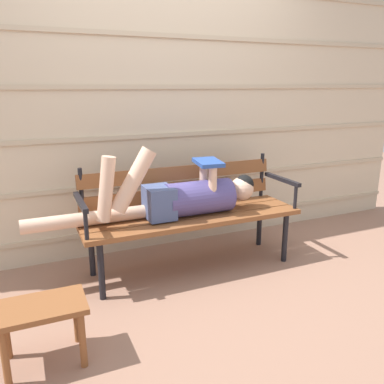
{
  "coord_description": "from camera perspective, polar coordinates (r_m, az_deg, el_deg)",
  "views": [
    {
      "loc": [
        -1.15,
        -2.56,
        1.41
      ],
      "look_at": [
        0.0,
        0.06,
        0.63
      ],
      "focal_mm": 36.76,
      "sensor_mm": 36.0,
      "label": 1
    }
  ],
  "objects": [
    {
      "name": "ground_plane",
      "position": [
        3.14,
        0.44,
        -11.34
      ],
      "size": [
        12.0,
        12.0,
        0.0
      ],
      "primitive_type": "plane",
      "color": "#936B56"
    },
    {
      "name": "house_siding",
      "position": [
        3.41,
        -3.98,
        11.65
      ],
      "size": [
        5.2,
        0.08,
        2.39
      ],
      "color": "beige",
      "rests_on": "ground"
    },
    {
      "name": "park_bench",
      "position": [
        3.07,
        -0.52,
        -2.29
      ],
      "size": [
        1.69,
        0.5,
        0.83
      ],
      "color": "brown",
      "rests_on": "ground"
    },
    {
      "name": "reclining_person",
      "position": [
        2.94,
        -1.77,
        -0.63
      ],
      "size": [
        1.75,
        0.27,
        0.56
      ],
      "color": "#514784"
    },
    {
      "name": "footstool",
      "position": [
        2.23,
        -21.01,
        -16.46
      ],
      "size": [
        0.45,
        0.28,
        0.34
      ],
      "color": "brown",
      "rests_on": "ground"
    }
  ]
}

